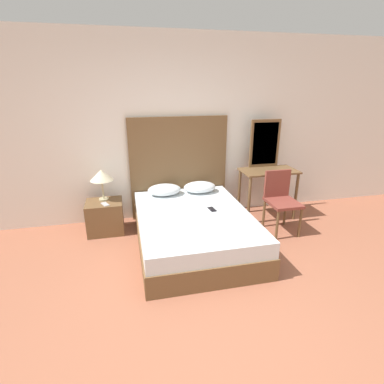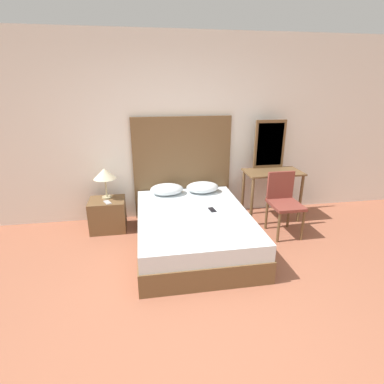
# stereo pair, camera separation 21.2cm
# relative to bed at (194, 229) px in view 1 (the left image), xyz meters

# --- Properties ---
(ground_plane) EXTENTS (16.00, 16.00, 0.00)m
(ground_plane) POSITION_rel_bed_xyz_m (-0.12, -1.51, -0.23)
(ground_plane) COLOR #9E5B42
(wall_back) EXTENTS (10.00, 0.06, 2.70)m
(wall_back) POSITION_rel_bed_xyz_m (-0.12, 1.06, 1.12)
(wall_back) COLOR white
(wall_back) RESTS_ON ground_plane
(bed) EXTENTS (1.42, 1.93, 0.46)m
(bed) POSITION_rel_bed_xyz_m (0.00, 0.00, 0.00)
(bed) COLOR brown
(bed) RESTS_ON ground_plane
(headboard) EXTENTS (1.49, 0.05, 1.56)m
(headboard) POSITION_rel_bed_xyz_m (0.00, 0.99, 0.55)
(headboard) COLOR brown
(headboard) RESTS_ON ground_plane
(pillow_left) EXTENTS (0.49, 0.34, 0.16)m
(pillow_left) POSITION_rel_bed_xyz_m (-0.27, 0.74, 0.31)
(pillow_left) COLOR silver
(pillow_left) RESTS_ON bed
(pillow_right) EXTENTS (0.49, 0.34, 0.16)m
(pillow_right) POSITION_rel_bed_xyz_m (0.27, 0.74, 0.31)
(pillow_right) COLOR silver
(pillow_right) RESTS_ON bed
(phone_on_bed) EXTENTS (0.09, 0.16, 0.01)m
(phone_on_bed) POSITION_rel_bed_xyz_m (0.26, 0.05, 0.24)
(phone_on_bed) COLOR black
(phone_on_bed) RESTS_ON bed
(nightstand) EXTENTS (0.50, 0.43, 0.46)m
(nightstand) POSITION_rel_bed_xyz_m (-1.13, 0.66, 0.00)
(nightstand) COLOR brown
(nightstand) RESTS_ON ground_plane
(table_lamp) EXTENTS (0.32, 0.32, 0.44)m
(table_lamp) POSITION_rel_bed_xyz_m (-1.13, 0.74, 0.58)
(table_lamp) COLOR tan
(table_lamp) RESTS_ON nightstand
(phone_on_nightstand) EXTENTS (0.12, 0.17, 0.01)m
(phone_on_nightstand) POSITION_rel_bed_xyz_m (-1.11, 0.55, 0.24)
(phone_on_nightstand) COLOR #B7B7BC
(phone_on_nightstand) RESTS_ON nightstand
(vanity_desk) EXTENTS (0.85, 0.48, 0.77)m
(vanity_desk) POSITION_rel_bed_xyz_m (1.33, 0.63, 0.39)
(vanity_desk) COLOR brown
(vanity_desk) RESTS_ON ground_plane
(vanity_mirror) EXTENTS (0.48, 0.03, 0.73)m
(vanity_mirror) POSITION_rel_bed_xyz_m (1.33, 0.84, 0.91)
(vanity_mirror) COLOR brown
(vanity_mirror) RESTS_ON vanity_desk
(chair) EXTENTS (0.40, 0.46, 0.86)m
(chair) POSITION_rel_bed_xyz_m (1.30, 0.17, 0.27)
(chair) COLOR brown
(chair) RESTS_ON ground_plane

